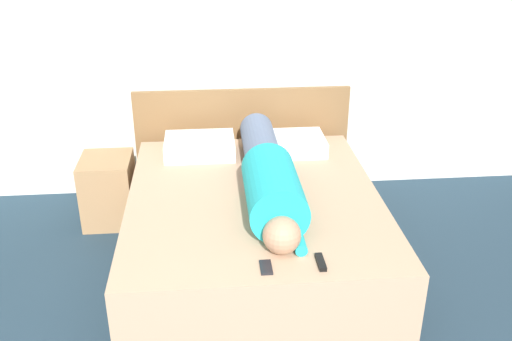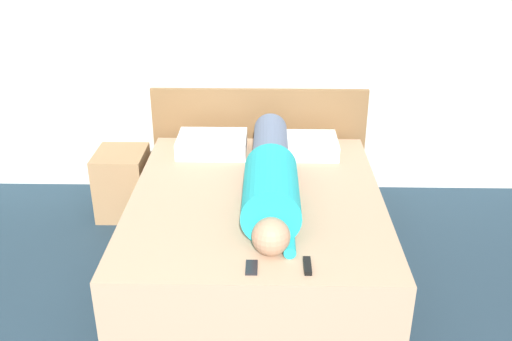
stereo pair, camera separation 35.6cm
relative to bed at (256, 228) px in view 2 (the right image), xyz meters
The scene contains 9 objects.
wall_back 1.59m from the bed, 99.69° to the left, with size 5.90×0.06×2.60m.
bed is the anchor object (origin of this frame).
headboard 1.14m from the bed, 90.00° to the left, with size 1.79×0.04×0.91m.
nightstand 1.27m from the bed, 148.26° to the left, with size 0.38×0.43×0.53m.
person_lying 0.43m from the bed, 20.01° to the right, with size 0.35×1.69×0.35m.
pillow_near_headboard 0.86m from the bed, 116.77° to the left, with size 0.53×0.39×0.13m.
pillow_second 0.86m from the bed, 63.30° to the left, with size 0.51×0.39×0.12m.
tv_remote 0.92m from the bed, 70.79° to the right, with size 0.04×0.15×0.02m.
cell_phone 0.89m from the bed, 90.61° to the right, with size 0.06×0.13×0.01m.
Camera 2 is at (0.27, -1.18, 2.30)m, focal length 40.00 mm.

